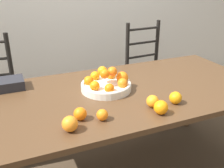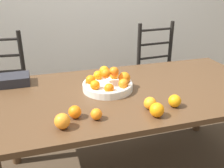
{
  "view_description": "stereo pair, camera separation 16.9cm",
  "coord_description": "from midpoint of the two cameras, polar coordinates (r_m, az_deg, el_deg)",
  "views": [
    {
      "loc": [
        -0.77,
        -1.48,
        1.49
      ],
      "look_at": [
        -0.16,
        -0.05,
        0.82
      ],
      "focal_mm": 42.0,
      "sensor_mm": 36.0,
      "label": 1
    },
    {
      "loc": [
        -0.61,
        -1.53,
        1.49
      ],
      "look_at": [
        -0.16,
        -0.05,
        0.82
      ],
      "focal_mm": 42.0,
      "sensor_mm": 36.0,
      "label": 2
    }
  ],
  "objects": [
    {
      "name": "orange_loose_3",
      "position": [
        1.5,
        7.49,
        -5.15
      ],
      "size": [
        0.08,
        0.08,
        0.08
      ],
      "color": "orange",
      "rests_on": "dining_table"
    },
    {
      "name": "orange_loose_0",
      "position": [
        1.37,
        -12.68,
        -8.55
      ],
      "size": [
        0.08,
        0.08,
        0.08
      ],
      "color": "orange",
      "rests_on": "dining_table"
    },
    {
      "name": "orange_loose_2",
      "position": [
        1.44,
        -5.51,
        -6.79
      ],
      "size": [
        0.06,
        0.06,
        0.06
      ],
      "color": "orange",
      "rests_on": "dining_table"
    },
    {
      "name": "book_stack",
      "position": [
        1.98,
        -24.0,
        -0.07
      ],
      "size": [
        0.21,
        0.17,
        0.07
      ],
      "color": "#232328",
      "rests_on": "dining_table"
    },
    {
      "name": "orange_loose_1",
      "position": [
        1.57,
        5.71,
        -3.86
      ],
      "size": [
        0.08,
        0.08,
        0.08
      ],
      "color": "orange",
      "rests_on": "dining_table"
    },
    {
      "name": "orange_loose_5",
      "position": [
        1.64,
        10.82,
        -3.04
      ],
      "size": [
        0.08,
        0.08,
        0.08
      ],
      "color": "orange",
      "rests_on": "dining_table"
    },
    {
      "name": "fruit_bowl",
      "position": [
        1.8,
        -3.87,
        0.02
      ],
      "size": [
        0.35,
        0.35,
        0.16
      ],
      "color": "silver",
      "rests_on": "dining_table"
    },
    {
      "name": "chair_right",
      "position": [
        2.83,
        6.26,
        2.39
      ],
      "size": [
        0.45,
        0.43,
        1.01
      ],
      "rotation": [
        0.0,
        0.0,
        0.07
      ],
      "color": "black",
      "rests_on": "ground_plane"
    },
    {
      "name": "dining_table",
      "position": [
        1.85,
        1.51,
        -3.47
      ],
      "size": [
        1.9,
        0.97,
        0.74
      ],
      "color": "#4C331E",
      "rests_on": "ground_plane"
    },
    {
      "name": "orange_loose_4",
      "position": [
        1.46,
        -10.27,
        -6.5
      ],
      "size": [
        0.07,
        0.07,
        0.07
      ],
      "color": "orange",
      "rests_on": "dining_table"
    }
  ]
}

